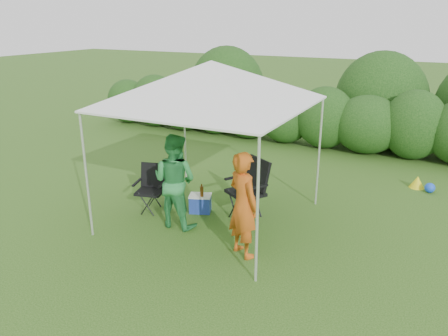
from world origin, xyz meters
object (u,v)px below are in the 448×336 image
at_px(chair_left, 151,185).
at_px(man, 243,205).
at_px(canopy, 211,83).
at_px(cooler, 200,203).
at_px(woman, 175,181).
at_px(chair_right, 250,185).

height_order(chair_left, man, man).
xyz_separation_m(canopy, chair_left, (-1.22, -0.16, -1.96)).
bearing_deg(canopy, cooler, 157.28).
relative_size(canopy, woman, 1.86).
distance_m(chair_right, chair_left, 1.88).
distance_m(chair_left, woman, 0.91).
xyz_separation_m(chair_left, cooler, (0.88, 0.31, -0.33)).
relative_size(canopy, man, 1.86).
xyz_separation_m(man, woman, (-1.48, 0.39, 0.00)).
distance_m(canopy, cooler, 2.32).
bearing_deg(woman, cooler, -99.25).
bearing_deg(chair_left, woman, -40.42).
xyz_separation_m(canopy, chair_right, (0.57, 0.41, -1.84)).
bearing_deg(cooler, man, -58.64).
height_order(canopy, woman, canopy).
bearing_deg(man, canopy, -13.25).
bearing_deg(man, chair_right, -42.47).
bearing_deg(woman, chair_left, -24.87).
distance_m(canopy, chair_left, 2.32).
height_order(chair_left, cooler, chair_left).
distance_m(chair_right, cooler, 1.05).
xyz_separation_m(chair_left, woman, (0.77, -0.36, 0.33)).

